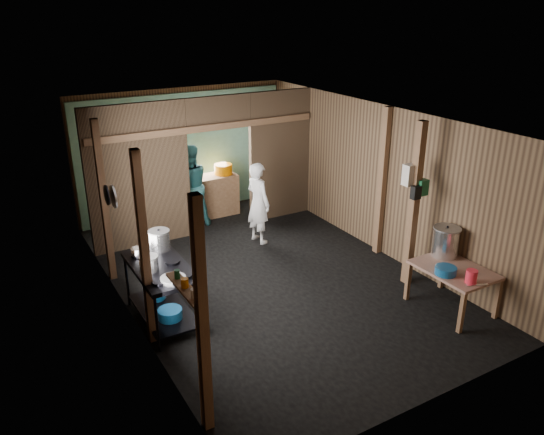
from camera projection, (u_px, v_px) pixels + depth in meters
floor at (266, 276)px, 8.75m from camera, size 4.50×7.00×0.00m
ceiling at (265, 118)px, 7.78m from camera, size 4.50×7.00×0.00m
wall_back at (183, 151)px, 11.07m from camera, size 4.50×0.00×2.60m
wall_front at (434, 303)px, 5.46m from camera, size 4.50×0.00×2.60m
wall_left at (121, 230)px, 7.22m from camera, size 0.00×7.00×2.60m
wall_right at (377, 179)px, 9.32m from camera, size 0.00×7.00×2.60m
partition_left at (139, 177)px, 9.41m from camera, size 1.85×0.10×2.60m
partition_right at (280, 155)px, 10.77m from camera, size 1.35×0.10×2.60m
partition_header at (218, 112)px, 9.77m from camera, size 1.30×0.10×0.60m
turquoise_panel at (184, 154)px, 11.04m from camera, size 4.40×0.06×2.50m
back_counter at (208, 196)px, 11.10m from camera, size 1.20×0.50×0.85m
wall_clock at (194, 122)px, 10.89m from camera, size 0.20×0.03×0.20m
post_left_a at (202, 320)px, 5.16m from camera, size 0.10×0.12×2.60m
post_left_b at (144, 251)px, 6.61m from camera, size 0.10×0.12×2.60m
post_left_c at (104, 203)px, 8.21m from camera, size 0.10×0.12×2.60m
post_right at (382, 183)px, 9.12m from camera, size 0.10×0.12×2.60m
post_free at (414, 206)px, 8.09m from camera, size 0.12×0.12×2.60m
cross_beam at (207, 128)px, 9.71m from camera, size 4.40×0.12×0.12m
pan_lid_big at (113, 197)px, 7.43m from camera, size 0.03×0.34×0.34m
pan_lid_small at (107, 195)px, 7.78m from camera, size 0.03×0.30×0.30m
wall_shelf at (185, 288)px, 5.54m from camera, size 0.14×0.80×0.03m
jar_white at (194, 293)px, 5.32m from camera, size 0.07×0.07×0.10m
jar_yellow at (185, 283)px, 5.52m from camera, size 0.08×0.08×0.10m
jar_green at (177, 274)px, 5.69m from camera, size 0.06×0.06×0.10m
bag_white at (411, 175)px, 7.95m from camera, size 0.22×0.15×0.32m
bag_green at (422, 187)px, 7.96m from camera, size 0.16×0.12×0.24m
bag_black at (416, 192)px, 7.90m from camera, size 0.14×0.10×0.20m
gas_range at (163, 293)px, 7.37m from camera, size 0.74×1.45×0.85m
prep_table at (451, 289)px, 7.71m from camera, size 0.80×1.10×0.65m
stove_pot_large at (159, 241)px, 7.64m from camera, size 0.36×0.36×0.32m
stove_pot_med at (149, 264)px, 7.06m from camera, size 0.27×0.27×0.23m
stove_saucepan at (137, 252)px, 7.50m from camera, size 0.23×0.23×0.11m
frying_pan at (173, 279)px, 6.81m from camera, size 0.40×0.59×0.07m
blue_tub_front at (170, 314)px, 7.25m from camera, size 0.33×0.33×0.14m
blue_tub_back at (155, 294)px, 7.75m from camera, size 0.30×0.30×0.12m
stock_pot at (446, 242)px, 7.90m from camera, size 0.50×0.50×0.47m
wash_basin at (446, 271)px, 7.41m from camera, size 0.32×0.32×0.11m
pink_bucket at (471, 276)px, 7.17m from camera, size 0.18×0.18×0.18m
knife at (477, 285)px, 7.13m from camera, size 0.29×0.15×0.01m
yellow_tub at (223, 169)px, 11.07m from camera, size 0.38×0.38×0.21m
cook at (258, 203)px, 9.76m from camera, size 0.45×0.61×1.52m
worker_back at (190, 186)px, 10.45m from camera, size 0.85×0.68×1.65m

